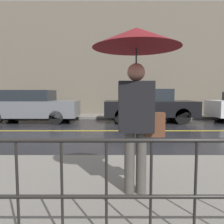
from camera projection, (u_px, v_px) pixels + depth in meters
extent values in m
plane|color=black|center=(135.00, 131.00, 7.99)|extent=(80.00, 80.00, 0.00)
cube|color=slate|center=(175.00, 188.00, 3.05)|extent=(28.00, 2.84, 0.12)
cube|color=slate|center=(127.00, 116.00, 12.41)|extent=(28.00, 1.80, 0.12)
cube|color=gold|center=(135.00, 131.00, 7.99)|extent=(25.20, 0.12, 0.01)
cube|color=#706656|center=(126.00, 60.00, 13.16)|extent=(28.00, 0.30, 6.76)
cylinder|color=black|center=(219.00, 140.00, 1.80)|extent=(12.00, 0.04, 0.04)
cylinder|color=black|center=(216.00, 197.00, 1.85)|extent=(12.00, 0.04, 0.04)
cylinder|color=black|center=(17.00, 192.00, 1.84)|extent=(0.02, 0.02, 0.88)
cylinder|color=black|center=(61.00, 192.00, 1.84)|extent=(0.02, 0.02, 0.88)
cylinder|color=black|center=(106.00, 192.00, 1.84)|extent=(0.02, 0.02, 0.88)
cylinder|color=black|center=(150.00, 192.00, 1.84)|extent=(0.02, 0.02, 0.88)
cylinder|color=black|center=(194.00, 192.00, 1.84)|extent=(0.02, 0.02, 0.88)
cylinder|color=#4C4742|center=(129.00, 162.00, 2.75)|extent=(0.13, 0.13, 0.79)
cylinder|color=#4C4742|center=(140.00, 162.00, 2.75)|extent=(0.13, 0.13, 0.79)
cube|color=black|center=(135.00, 107.00, 2.69)|extent=(0.43, 0.26, 0.62)
sphere|color=tan|center=(135.00, 72.00, 2.65)|extent=(0.22, 0.22, 0.22)
cylinder|color=#262628|center=(135.00, 78.00, 2.66)|extent=(0.02, 0.02, 0.71)
cone|color=maroon|center=(136.00, 38.00, 2.62)|extent=(1.07, 1.07, 0.24)
cube|color=brown|center=(154.00, 125.00, 2.71)|extent=(0.24, 0.12, 0.30)
cube|color=slate|center=(31.00, 109.00, 10.40)|extent=(4.34, 1.85, 0.75)
cube|color=#1E2328|center=(27.00, 95.00, 10.34)|extent=(2.26, 1.70, 0.50)
cylinder|color=black|center=(63.00, 114.00, 11.24)|extent=(0.61, 0.22, 0.61)
cylinder|color=black|center=(55.00, 117.00, 9.62)|extent=(0.61, 0.22, 0.61)
cylinder|color=black|center=(11.00, 114.00, 11.23)|extent=(0.61, 0.22, 0.61)
cube|color=black|center=(149.00, 108.00, 10.42)|extent=(4.28, 1.82, 0.70)
cube|color=#1E2328|center=(145.00, 95.00, 10.36)|extent=(2.22, 1.68, 0.56)
cylinder|color=black|center=(172.00, 113.00, 11.25)|extent=(0.71, 0.22, 0.71)
cylinder|color=black|center=(182.00, 116.00, 9.65)|extent=(0.71, 0.22, 0.71)
cylinder|color=black|center=(120.00, 113.00, 11.24)|extent=(0.71, 0.22, 0.71)
cylinder|color=black|center=(122.00, 116.00, 9.64)|extent=(0.71, 0.22, 0.71)
cylinder|color=black|center=(220.00, 114.00, 11.26)|extent=(0.63, 0.22, 0.63)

